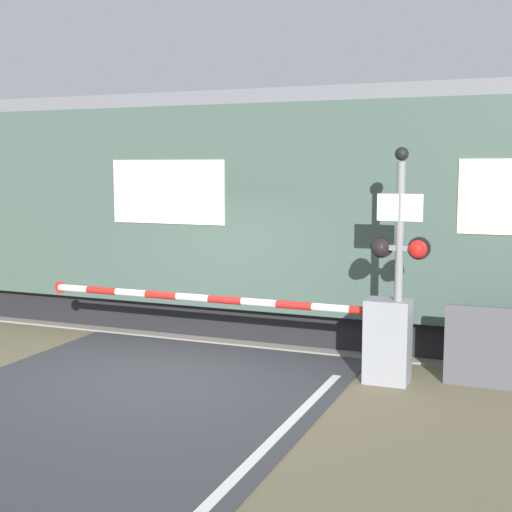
% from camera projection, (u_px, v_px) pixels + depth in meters
% --- Properties ---
extents(ground_plane, '(80.00, 80.00, 0.00)m').
position_uv_depth(ground_plane, '(163.00, 379.00, 9.92)').
color(ground_plane, '#6B6047').
extents(track_bed, '(36.00, 3.20, 0.13)m').
position_uv_depth(track_bed, '(260.00, 324.00, 13.29)').
color(track_bed, gray).
rests_on(track_bed, ground_plane).
extents(train, '(20.97, 3.12, 4.17)m').
position_uv_depth(train, '(208.00, 210.00, 13.42)').
color(train, black).
rests_on(train, ground_plane).
extents(crossing_barrier, '(5.80, 0.44, 1.15)m').
position_uv_depth(crossing_barrier, '(353.00, 333.00, 9.87)').
color(crossing_barrier, gray).
rests_on(crossing_barrier, ground_plane).
extents(signal_post, '(0.80, 0.26, 3.19)m').
position_uv_depth(signal_post, '(399.00, 251.00, 9.47)').
color(signal_post, gray).
rests_on(signal_post, ground_plane).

